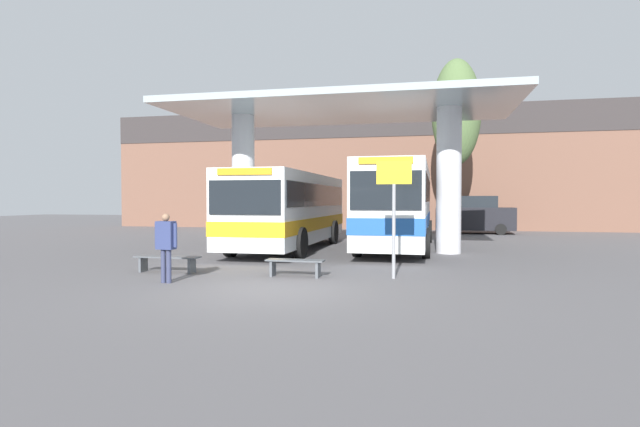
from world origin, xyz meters
name	(u,v)px	position (x,y,z in m)	size (l,w,h in m)	color
ground_plane	(274,289)	(0.00, 0.00, 0.00)	(100.00, 100.00, 0.00)	#565456
townhouse_backdrop	(379,159)	(0.00, 24.00, 4.91)	(40.00, 0.58, 8.43)	brown
station_canopy	(341,131)	(0.00, 8.83, 4.77)	(13.31, 6.76, 5.79)	silver
transit_bus_left_bay	(290,207)	(-2.21, 9.04, 1.73)	(2.89, 10.25, 3.07)	white
transit_bus_center_bay	(398,203)	(2.16, 10.35, 1.90)	(2.79, 11.22, 3.41)	white
waiting_bench_near_pillar	(167,260)	(-3.73, 1.88, 0.35)	(1.87, 0.44, 0.46)	#4C5156
waiting_bench_mid_platform	(295,264)	(-0.01, 1.88, 0.34)	(1.55, 0.44, 0.46)	#4C5156
info_sign_platform	(394,195)	(2.55, 2.16, 2.17)	(0.90, 0.09, 3.04)	gray
pedestrian_waiting	(166,241)	(-2.85, 0.28, 1.04)	(0.63, 0.29, 1.70)	#333856
poplar_tree_behind_left	(456,113)	(4.88, 18.54, 6.95)	(2.73, 2.73, 10.02)	#473A2B
parked_car_street	(475,215)	(6.16, 20.87, 1.10)	(4.72, 2.32, 2.28)	black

